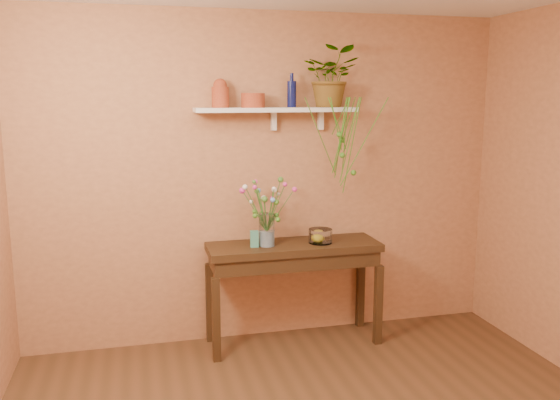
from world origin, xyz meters
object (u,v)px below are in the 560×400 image
Objects in this scene: terracotta_jug at (220,94)px; blue_bottle at (292,93)px; sideboard at (294,258)px; glass_bowl at (320,237)px; glass_vase at (267,232)px; spider_plant at (332,77)px; bouquet at (266,199)px.

blue_bottle is (0.57, -0.01, 0.00)m from terracotta_jug.
terracotta_jug reaches higher than sideboard.
glass_bowl reaches higher than sideboard.
terracotta_jug is at bearing 154.47° from glass_vase.
sideboard is 2.90× the size of spider_plant.
bouquet reaches higher than sideboard.
glass_bowl is at bearing -130.46° from spider_plant.
blue_bottle is at bearing 177.08° from spider_plant.
glass_bowl is (0.44, -0.01, -0.06)m from glass_vase.
terracotta_jug is 1.39m from glass_bowl.
bouquet is at bearing -26.27° from terracotta_jug.
sideboard is 5.20× the size of blue_bottle.
spider_plant is at bearing 49.54° from glass_bowl.
glass_bowl is (-0.13, -0.15, -1.28)m from spider_plant.
sideboard is at bearing 170.95° from glass_bowl.
sideboard is 0.28m from glass_bowl.
terracotta_jug is 0.46× the size of spider_plant.
glass_vase is at bearing -25.53° from terracotta_jug.
glass_bowl is at bearing -9.05° from sideboard.
glass_vase is at bearing -174.89° from sideboard.
spider_plant is (0.33, -0.02, 0.13)m from blue_bottle.
spider_plant is 1.12m from bouquet.
spider_plant reaches higher than terracotta_jug.
spider_plant is 1.86× the size of glass_vase.
blue_bottle is 1.12m from glass_vase.
glass_bowl is at bearing -1.50° from bouquet.
spider_plant is 2.53× the size of glass_bowl.
spider_plant is at bearing 13.24° from bouquet.
glass_vase is 0.60× the size of bouquet.
terracotta_jug is 0.83× the size of blue_bottle.
sideboard is 6.27× the size of terracotta_jug.
bouquet reaches higher than glass_vase.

